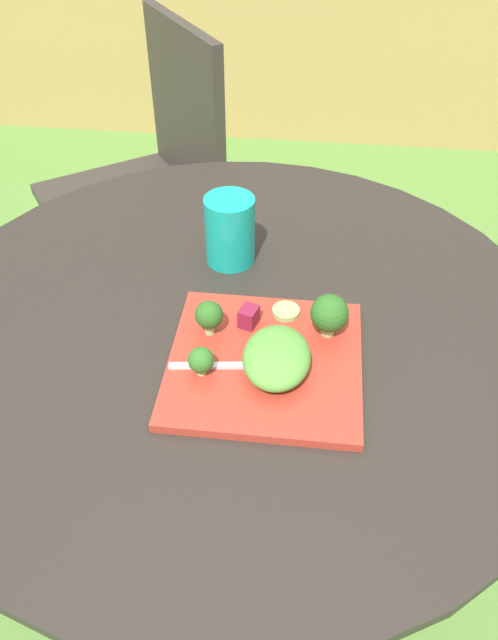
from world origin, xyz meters
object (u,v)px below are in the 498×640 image
(patio_chair, at_px, (154,167))
(salad_plate, at_px, (265,362))
(fork, at_px, (235,366))
(drinking_glass, at_px, (230,234))

(patio_chair, distance_m, salad_plate, 1.04)
(patio_chair, bearing_deg, fork, -69.18)
(patio_chair, height_order, drinking_glass, patio_chair)
(patio_chair, bearing_deg, drinking_glass, -65.01)
(fork, bearing_deg, drinking_glass, 99.31)
(patio_chair, height_order, fork, patio_chair)
(patio_chair, xyz_separation_m, salad_plate, (0.40, -0.93, 0.21))
(salad_plate, relative_size, drinking_glass, 2.28)
(salad_plate, height_order, drinking_glass, drinking_glass)
(patio_chair, bearing_deg, salad_plate, -66.65)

